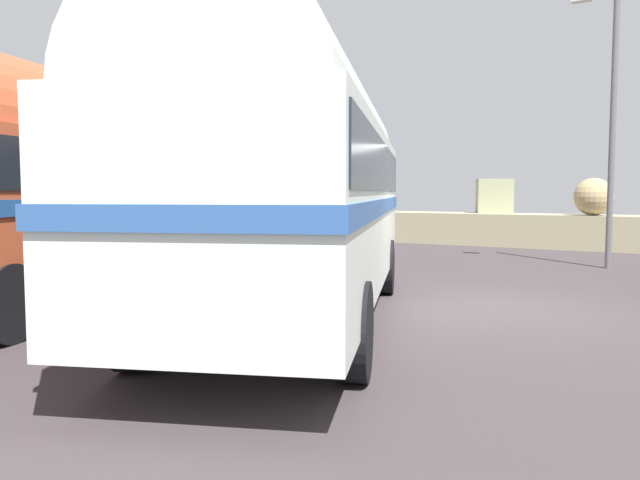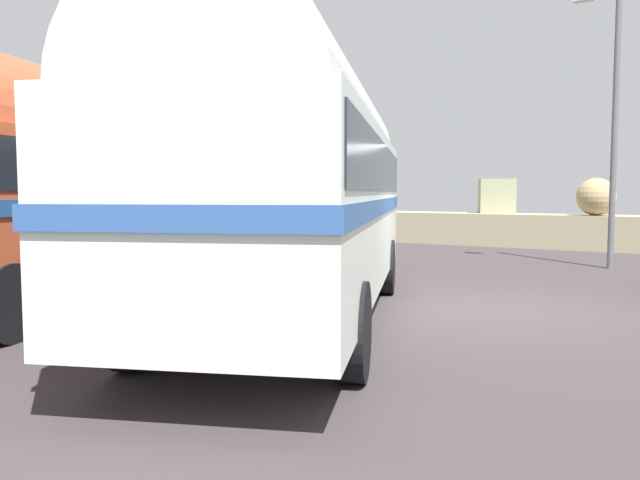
{
  "view_description": "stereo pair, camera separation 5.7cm",
  "coord_description": "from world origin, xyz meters",
  "views": [
    {
      "loc": [
        2.83,
        -9.43,
        1.81
      ],
      "look_at": [
        -2.23,
        -1.36,
        1.08
      ],
      "focal_mm": 35.02,
      "sensor_mm": 36.0,
      "label": 1
    },
    {
      "loc": [
        2.88,
        -9.4,
        1.81
      ],
      "look_at": [
        -2.23,
        -1.36,
        1.08
      ],
      "focal_mm": 35.02,
      "sensor_mm": 36.0,
      "label": 2
    }
  ],
  "objects": [
    {
      "name": "ground",
      "position": [
        0.0,
        0.0,
        0.01
      ],
      "size": [
        32.0,
        26.0,
        0.02
      ],
      "color": "#3C3437"
    },
    {
      "name": "breakwater",
      "position": [
        0.19,
        11.8,
        0.65
      ],
      "size": [
        31.36,
        2.18,
        2.29
      ],
      "color": "tan",
      "rests_on": "ground"
    },
    {
      "name": "vintage_coach",
      "position": [
        -2.0,
        -2.37,
        2.05
      ],
      "size": [
        5.56,
        8.83,
        3.7
      ],
      "rotation": [
        0.0,
        0.0,
        0.4
      ],
      "color": "black",
      "rests_on": "ground"
    },
    {
      "name": "second_coach",
      "position": [
        -6.08,
        -3.14,
        2.05
      ],
      "size": [
        5.11,
        8.89,
        3.7
      ],
      "rotation": [
        0.0,
        0.0,
        0.34
      ],
      "color": "black",
      "rests_on": "ground"
    },
    {
      "name": "lamp_post",
      "position": [
        0.73,
        6.56,
        3.59
      ],
      "size": [
        0.97,
        0.66,
        6.36
      ],
      "color": "#5B5B60",
      "rests_on": "ground"
    }
  ]
}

